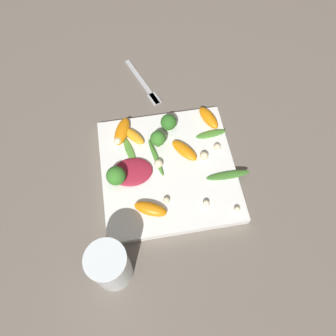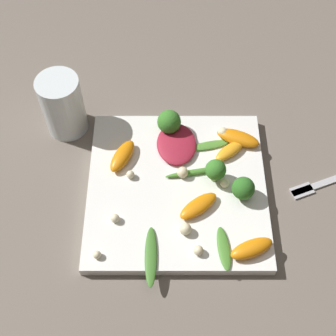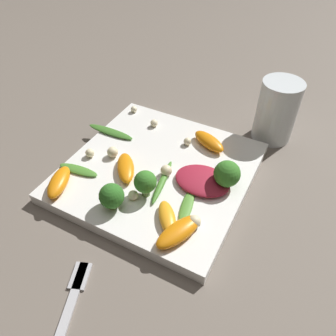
% 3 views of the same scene
% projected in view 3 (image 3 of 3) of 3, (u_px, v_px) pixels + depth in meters
% --- Properties ---
extents(ground_plane, '(2.40, 2.40, 0.00)m').
position_uv_depth(ground_plane, '(159.00, 176.00, 0.54)').
color(ground_plane, '#6B6056').
extents(plate, '(0.28, 0.28, 0.02)m').
position_uv_depth(plate, '(159.00, 172.00, 0.53)').
color(plate, white).
rests_on(plate, ground_plane).
extents(drinking_glass, '(0.07, 0.07, 0.11)m').
position_uv_depth(drinking_glass, '(277.00, 111.00, 0.58)').
color(drinking_glass, white).
rests_on(drinking_glass, ground_plane).
extents(fork, '(0.16, 0.07, 0.01)m').
position_uv_depth(fork, '(68.00, 312.00, 0.37)').
color(fork, '#B2B2B7').
rests_on(fork, ground_plane).
extents(radicchio_leaf_0, '(0.07, 0.09, 0.01)m').
position_uv_depth(radicchio_leaf_0, '(202.00, 181.00, 0.49)').
color(radicchio_leaf_0, maroon).
rests_on(radicchio_leaf_0, plate).
extents(orange_segment_0, '(0.05, 0.07, 0.02)m').
position_uv_depth(orange_segment_0, '(209.00, 141.00, 0.56)').
color(orange_segment_0, orange).
rests_on(orange_segment_0, plate).
extents(orange_segment_1, '(0.08, 0.05, 0.02)m').
position_uv_depth(orange_segment_1, '(179.00, 232.00, 0.42)').
color(orange_segment_1, orange).
rests_on(orange_segment_1, plate).
extents(orange_segment_2, '(0.07, 0.06, 0.02)m').
position_uv_depth(orange_segment_2, '(126.00, 168.00, 0.51)').
color(orange_segment_2, orange).
rests_on(orange_segment_2, plate).
extents(orange_segment_3, '(0.07, 0.05, 0.02)m').
position_uv_depth(orange_segment_3, '(59.00, 182.00, 0.49)').
color(orange_segment_3, orange).
rests_on(orange_segment_3, plate).
extents(orange_segment_4, '(0.06, 0.05, 0.01)m').
position_uv_depth(orange_segment_4, '(167.00, 217.00, 0.44)').
color(orange_segment_4, orange).
rests_on(orange_segment_4, plate).
extents(broccoli_floret_0, '(0.03, 0.03, 0.04)m').
position_uv_depth(broccoli_floret_0, '(145.00, 182.00, 0.47)').
color(broccoli_floret_0, '#7A9E51').
rests_on(broccoli_floret_0, plate).
extents(broccoli_floret_1, '(0.04, 0.04, 0.04)m').
position_uv_depth(broccoli_floret_1, '(112.00, 196.00, 0.45)').
color(broccoli_floret_1, '#7A9E51').
rests_on(broccoli_floret_1, plate).
extents(broccoli_floret_2, '(0.04, 0.04, 0.04)m').
position_uv_depth(broccoli_floret_2, '(227.00, 174.00, 0.48)').
color(broccoli_floret_2, '#7A9E51').
rests_on(broccoli_floret_2, plate).
extents(arugula_sprig_0, '(0.09, 0.03, 0.01)m').
position_uv_depth(arugula_sprig_0, '(162.00, 181.00, 0.50)').
color(arugula_sprig_0, '#47842D').
rests_on(arugula_sprig_0, plate).
extents(arugula_sprig_1, '(0.02, 0.07, 0.01)m').
position_uv_depth(arugula_sprig_1, '(78.00, 170.00, 0.52)').
color(arugula_sprig_1, '#47842D').
rests_on(arugula_sprig_1, plate).
extents(arugula_sprig_2, '(0.02, 0.09, 0.01)m').
position_uv_depth(arugula_sprig_2, '(110.00, 132.00, 0.59)').
color(arugula_sprig_2, '#3D7528').
rests_on(arugula_sprig_2, plate).
extents(arugula_sprig_3, '(0.07, 0.03, 0.01)m').
position_uv_depth(arugula_sprig_3, '(187.00, 206.00, 0.46)').
color(arugula_sprig_3, '#518E33').
rests_on(arugula_sprig_3, plate).
extents(macadamia_nut_0, '(0.01, 0.01, 0.01)m').
position_uv_depth(macadamia_nut_0, '(134.00, 196.00, 0.47)').
color(macadamia_nut_0, beige).
rests_on(macadamia_nut_0, plate).
extents(macadamia_nut_1, '(0.01, 0.01, 0.01)m').
position_uv_depth(macadamia_nut_1, '(154.00, 123.00, 0.60)').
color(macadamia_nut_1, beige).
rests_on(macadamia_nut_1, plate).
extents(macadamia_nut_2, '(0.01, 0.01, 0.01)m').
position_uv_depth(macadamia_nut_2, '(90.00, 153.00, 0.54)').
color(macadamia_nut_2, beige).
rests_on(macadamia_nut_2, plate).
extents(macadamia_nut_3, '(0.02, 0.02, 0.02)m').
position_uv_depth(macadamia_nut_3, '(166.00, 171.00, 0.51)').
color(macadamia_nut_3, beige).
rests_on(macadamia_nut_3, plate).
extents(macadamia_nut_4, '(0.01, 0.01, 0.01)m').
position_uv_depth(macadamia_nut_4, '(134.00, 109.00, 0.64)').
color(macadamia_nut_4, beige).
rests_on(macadamia_nut_4, plate).
extents(macadamia_nut_5, '(0.02, 0.02, 0.02)m').
position_uv_depth(macadamia_nut_5, '(194.00, 222.00, 0.44)').
color(macadamia_nut_5, beige).
rests_on(macadamia_nut_5, plate).
extents(macadamia_nut_6, '(0.02, 0.02, 0.02)m').
position_uv_depth(macadamia_nut_6, '(113.00, 152.00, 0.54)').
color(macadamia_nut_6, beige).
rests_on(macadamia_nut_6, plate).
extents(macadamia_nut_7, '(0.01, 0.01, 0.01)m').
position_uv_depth(macadamia_nut_7, '(187.00, 141.00, 0.56)').
color(macadamia_nut_7, beige).
rests_on(macadamia_nut_7, plate).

